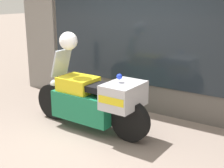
# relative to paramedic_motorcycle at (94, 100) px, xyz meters

# --- Properties ---
(ground_plane) EXTENTS (60.00, 60.00, 0.00)m
(ground_plane) POSITION_rel_paramedic_motorcycle_xyz_m (0.11, -0.53, -0.53)
(ground_plane) COLOR gray
(shop_building) EXTENTS (6.11, 0.55, 3.21)m
(shop_building) POSITION_rel_paramedic_motorcycle_xyz_m (-0.31, 1.46, 1.08)
(shop_building) COLOR #56514C
(shop_building) RESTS_ON ground
(window_display) EXTENTS (4.75, 0.30, 1.95)m
(window_display) POSITION_rel_paramedic_motorcycle_xyz_m (0.48, 1.49, -0.07)
(window_display) COLOR slate
(window_display) RESTS_ON ground
(paramedic_motorcycle) EXTENTS (2.31, 0.71, 1.32)m
(paramedic_motorcycle) POSITION_rel_paramedic_motorcycle_xyz_m (0.00, 0.00, 0.00)
(paramedic_motorcycle) COLOR black
(paramedic_motorcycle) RESTS_ON ground
(white_helmet) EXTENTS (0.31, 0.31, 0.31)m
(white_helmet) POSITION_rel_paramedic_motorcycle_xyz_m (-0.53, 0.01, 0.94)
(white_helmet) COLOR white
(white_helmet) RESTS_ON paramedic_motorcycle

